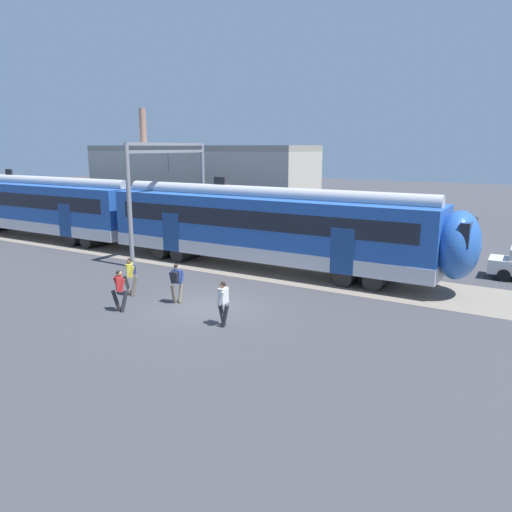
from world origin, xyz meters
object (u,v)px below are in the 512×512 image
at_px(pedestrian_white, 223,300).
at_px(commuter_train, 43,206).
at_px(pedestrian_navy, 176,280).
at_px(pedestrian_yellow, 131,273).
at_px(pedestrian_red, 119,288).

bearing_deg(pedestrian_white, commuter_train, 158.71).
distance_m(commuter_train, pedestrian_navy, 19.07).
distance_m(pedestrian_yellow, pedestrian_navy, 2.40).
relative_size(commuter_train, pedestrian_yellow, 33.99).
bearing_deg(commuter_train, pedestrian_red, -28.24).
xyz_separation_m(pedestrian_red, pedestrian_navy, (1.20, 1.97, 0.03)).
bearing_deg(pedestrian_yellow, pedestrian_red, -56.50).
bearing_deg(pedestrian_yellow, pedestrian_navy, 4.34).
height_order(commuter_train, pedestrian_red, commuter_train).
xyz_separation_m(commuter_train, pedestrian_red, (16.53, -8.88, -1.29)).
xyz_separation_m(pedestrian_yellow, pedestrian_red, (1.18, -1.79, -0.03)).
distance_m(commuter_train, pedestrian_yellow, 16.95).
xyz_separation_m(pedestrian_red, pedestrian_white, (4.37, 0.73, 0.00)).
height_order(commuter_train, pedestrian_navy, commuter_train).
height_order(commuter_train, pedestrian_yellow, commuter_train).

